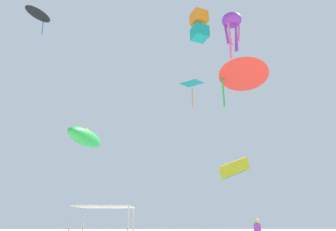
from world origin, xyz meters
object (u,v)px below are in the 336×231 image
(kite_delta_black, at_px, (39,12))
(kite_octopus_purple, at_px, (232,22))
(person_near_tent, at_px, (257,229))
(kite_box_orange, at_px, (199,26))
(kite_parafoil_yellow, at_px, (235,168))
(kite_diamond_teal, at_px, (192,85))
(kite_inflatable_green, at_px, (85,137))
(canopy_tent, at_px, (105,209))
(kite_delta_red, at_px, (243,72))

(kite_delta_black, relative_size, kite_octopus_purple, 0.58)
(person_near_tent, distance_m, kite_box_orange, 20.16)
(kite_parafoil_yellow, bearing_deg, kite_delta_black, -0.95)
(kite_delta_black, height_order, kite_diamond_teal, kite_delta_black)
(kite_delta_black, distance_m, kite_parafoil_yellow, 31.50)
(person_near_tent, bearing_deg, kite_diamond_teal, -168.63)
(kite_box_orange, bearing_deg, kite_octopus_purple, -166.44)
(kite_inflatable_green, relative_size, kite_diamond_teal, 1.18)
(kite_delta_black, xyz_separation_m, kite_inflatable_green, (7.45, -3.94, -15.37))
(kite_inflatable_green, xyz_separation_m, kite_diamond_teal, (10.82, 18.76, 13.50))
(canopy_tent, xyz_separation_m, kite_box_orange, (6.89, 9.08, 18.55))
(kite_inflatable_green, distance_m, kite_octopus_purple, 21.78)
(kite_parafoil_yellow, bearing_deg, kite_diamond_teal, -38.85)
(kite_diamond_teal, bearing_deg, kite_delta_red, -47.92)
(kite_delta_red, bearing_deg, kite_octopus_purple, 97.07)
(kite_octopus_purple, distance_m, kite_parafoil_yellow, 19.59)
(canopy_tent, height_order, kite_octopus_purple, kite_octopus_purple)
(canopy_tent, bearing_deg, kite_inflatable_green, 115.90)
(person_near_tent, height_order, kite_parafoil_yellow, kite_parafoil_yellow)
(kite_octopus_purple, bearing_deg, kite_diamond_teal, -62.99)
(kite_diamond_teal, xyz_separation_m, kite_delta_red, (2.44, -20.10, -8.10))
(kite_diamond_teal, bearing_deg, kite_delta_black, -105.79)
(person_near_tent, xyz_separation_m, kite_delta_black, (-21.28, 3.35, 22.51))
(kite_inflatable_green, bearing_deg, kite_delta_red, 100.97)
(person_near_tent, distance_m, kite_diamond_teal, 27.66)
(canopy_tent, distance_m, kite_inflatable_green, 9.58)
(kite_inflatable_green, height_order, kite_delta_red, kite_delta_red)
(kite_octopus_purple, xyz_separation_m, kite_delta_red, (-1.15, -6.86, -9.97))
(person_near_tent, height_order, kite_octopus_purple, kite_octopus_purple)
(kite_delta_red, bearing_deg, kite_parafoil_yellow, 97.24)
(person_near_tent, bearing_deg, kite_inflatable_green, -85.60)
(kite_inflatable_green, relative_size, kite_parafoil_yellow, 0.96)
(person_near_tent, height_order, kite_delta_black, kite_delta_black)
(kite_delta_black, height_order, kite_octopus_purple, kite_octopus_purple)
(kite_octopus_purple, bearing_deg, canopy_tent, 59.72)
(person_near_tent, height_order, kite_diamond_teal, kite_diamond_teal)
(kite_diamond_teal, relative_size, kite_parafoil_yellow, 0.82)
(kite_diamond_teal, height_order, kite_delta_red, kite_diamond_teal)
(kite_box_orange, distance_m, kite_delta_red, 8.65)
(kite_delta_black, xyz_separation_m, kite_diamond_teal, (18.27, 14.82, -1.87))
(person_near_tent, relative_size, kite_diamond_teal, 0.45)
(kite_parafoil_yellow, bearing_deg, kite_inflatable_green, 16.16)
(canopy_tent, xyz_separation_m, kite_delta_black, (-10.74, 10.71, 21.31))
(person_near_tent, relative_size, kite_parafoil_yellow, 0.37)
(kite_parafoil_yellow, relative_size, kite_box_orange, 1.60)
(kite_box_orange, relative_size, kite_delta_red, 0.62)
(kite_delta_red, bearing_deg, kite_diamond_teal, 113.47)
(person_near_tent, distance_m, kite_delta_black, 31.15)
(person_near_tent, bearing_deg, kite_delta_red, -14.47)
(person_near_tent, bearing_deg, kite_box_orange, -113.30)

